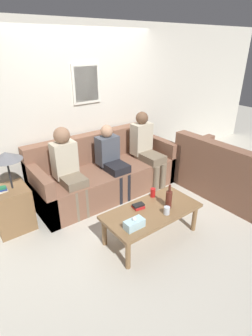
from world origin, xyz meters
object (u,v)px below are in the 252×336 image
object	(u,v)px
couch_side	(228,176)
coffee_table	(152,213)
couch_main	(105,173)
person_middle	(112,159)
wine_bottle	(169,199)
person_right	(146,147)
drinking_glass	(167,210)
person_left	(68,167)

from	to	relation	value
couch_side	coffee_table	size ratio (longest dim) A/B	1.36
couch_main	person_middle	world-z (taller)	person_middle
couch_main	wine_bottle	size ratio (longest dim) A/B	7.41
couch_side	person_right	world-z (taller)	person_right
couch_side	drinking_glass	size ratio (longest dim) A/B	17.06
coffee_table	person_right	xyz separation A→B (m)	(0.92, 1.18, 0.31)
couch_main	coffee_table	world-z (taller)	couch_main
wine_bottle	couch_side	bearing A→B (deg)	5.06
coffee_table	person_left	xyz separation A→B (m)	(-0.52, 1.20, 0.33)
couch_main	coffee_table	xyz separation A→B (m)	(-0.18, -1.35, 0.04)
couch_main	couch_side	distance (m)	2.01
couch_side	wine_bottle	distance (m)	1.53
drinking_glass	person_right	xyz separation A→B (m)	(0.83, 1.35, 0.21)
coffee_table	wine_bottle	bearing A→B (deg)	-21.07
drinking_glass	person_left	size ratio (longest dim) A/B	0.08
couch_main	drinking_glass	bearing A→B (deg)	-93.37
wine_bottle	person_right	xyz separation A→B (m)	(0.72, 1.26, 0.14)
couch_main	drinking_glass	size ratio (longest dim) A/B	24.22
couch_side	coffee_table	distance (m)	1.71
drinking_glass	coffee_table	bearing A→B (deg)	117.03
person_left	person_right	xyz separation A→B (m)	(1.44, -0.02, -0.02)
couch_main	couch_side	xyz separation A→B (m)	(1.54, -1.30, 0.00)
wine_bottle	person_right	size ratio (longest dim) A/B	0.26
couch_side	person_middle	world-z (taller)	person_middle
person_middle	person_right	xyz separation A→B (m)	(0.70, -0.01, 0.05)
couch_side	person_left	xyz separation A→B (m)	(-2.23, 1.14, 0.37)
coffee_table	person_middle	world-z (taller)	person_middle
drinking_glass	person_middle	bearing A→B (deg)	84.55
wine_bottle	drinking_glass	distance (m)	0.16
drinking_glass	person_left	bearing A→B (deg)	113.90
coffee_table	wine_bottle	size ratio (longest dim) A/B	3.83
wine_bottle	person_right	world-z (taller)	person_right
couch_main	coffee_table	distance (m)	1.37
coffee_table	drinking_glass	xyz separation A→B (m)	(0.09, -0.17, 0.10)
person_left	couch_side	bearing A→B (deg)	-27.14
coffee_table	drinking_glass	bearing A→B (deg)	-62.97
couch_main	person_middle	size ratio (longest dim) A/B	2.06
person_middle	couch_side	bearing A→B (deg)	-37.09
coffee_table	couch_main	bearing A→B (deg)	82.61
drinking_glass	person_middle	size ratio (longest dim) A/B	0.08
wine_bottle	person_middle	xyz separation A→B (m)	(0.01, 1.27, 0.10)
wine_bottle	person_right	bearing A→B (deg)	60.39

